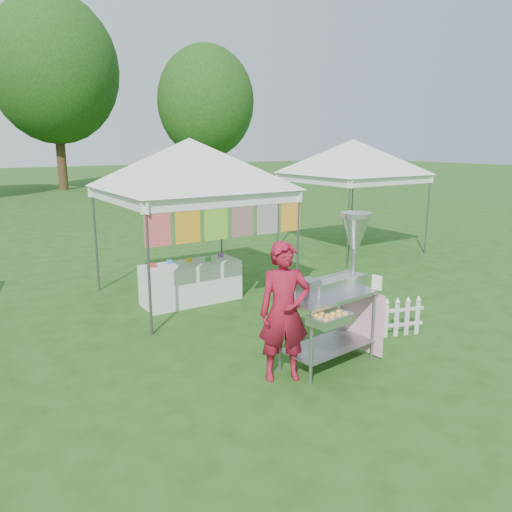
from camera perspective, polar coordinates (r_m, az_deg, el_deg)
ground at (r=7.01m, az=5.87°, el=-11.85°), size 120.00×120.00×0.00m
canopy_main at (r=9.34m, az=-7.62°, el=13.16°), size 4.24×4.24×3.45m
canopy_right at (r=13.77m, az=11.10°, el=12.93°), size 4.24×4.24×3.45m
tree_mid at (r=33.93m, az=-22.10°, el=19.13°), size 7.60×7.60×11.52m
tree_right at (r=30.45m, az=-5.76°, el=17.08°), size 5.60×5.60×8.42m
donut_cart at (r=6.68m, az=9.68°, el=-2.43°), size 1.45×1.14×2.01m
vendor at (r=6.20m, az=3.23°, el=-6.40°), size 0.76×0.65×1.76m
picket_fence at (r=7.91m, az=14.63°, el=-7.03°), size 1.20×0.42×0.56m
display_table at (r=9.37m, az=-7.42°, el=-3.01°), size 1.80×0.70×0.75m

